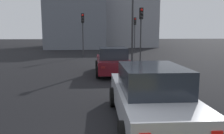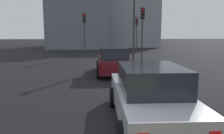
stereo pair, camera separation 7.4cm
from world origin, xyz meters
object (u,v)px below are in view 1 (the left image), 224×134
at_px(street_lamp_kerbside, 133,14).
at_px(traffic_light_far_left, 83,26).
at_px(traffic_light_near_right, 135,27).
at_px(car_silver_left_second, 150,96).
at_px(car_maroon_left_lead, 112,61).
at_px(traffic_light_near_left, 141,24).

bearing_deg(street_lamp_kerbside, traffic_light_far_left, 51.00).
distance_m(traffic_light_far_left, street_lamp_kerbside, 5.58).
bearing_deg(traffic_light_near_right, traffic_light_far_left, -47.53).
xyz_separation_m(traffic_light_near_right, street_lamp_kerbside, (-9.03, 1.95, 0.95)).
height_order(car_silver_left_second, street_lamp_kerbside, street_lamp_kerbside).
bearing_deg(street_lamp_kerbside, traffic_light_near_right, -12.21).
relative_size(car_maroon_left_lead, street_lamp_kerbside, 0.66).
distance_m(traffic_light_near_left, street_lamp_kerbside, 1.37).
bearing_deg(traffic_light_far_left, traffic_light_near_right, 124.26).
xyz_separation_m(traffic_light_near_left, traffic_light_far_left, (4.38, 4.82, -0.08)).
bearing_deg(car_silver_left_second, traffic_light_far_left, 9.11).
bearing_deg(car_silver_left_second, traffic_light_near_right, -8.64).
xyz_separation_m(traffic_light_near_left, traffic_light_near_right, (9.95, -1.41, -0.09)).
bearing_deg(car_silver_left_second, traffic_light_near_left, -10.00).
height_order(car_silver_left_second, traffic_light_near_right, traffic_light_near_right).
height_order(car_maroon_left_lead, car_silver_left_second, car_silver_left_second).
distance_m(traffic_light_near_right, street_lamp_kerbside, 9.28).
distance_m(traffic_light_near_left, traffic_light_far_left, 6.51).
xyz_separation_m(car_silver_left_second, street_lamp_kerbside, (13.41, -1.92, 3.24)).
bearing_deg(car_silver_left_second, street_lamp_kerbside, -6.99).
bearing_deg(traffic_light_near_left, traffic_light_near_right, 166.50).
bearing_deg(car_maroon_left_lead, traffic_light_near_right, -15.07).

